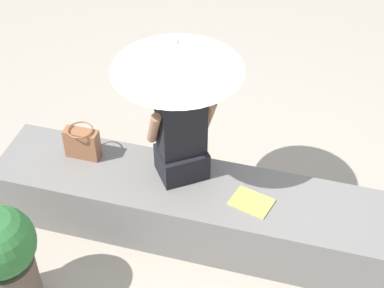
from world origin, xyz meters
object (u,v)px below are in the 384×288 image
object	(u,v)px
parasol	(177,56)
magazine	(252,202)
handbag_black	(82,143)
planter_near	(3,258)
person_seated	(181,132)

from	to	relation	value
parasol	magazine	size ratio (longest dim) A/B	4.04
magazine	parasol	bearing A→B (deg)	177.61
handbag_black	planter_near	size ratio (longest dim) A/B	0.30
handbag_black	planter_near	bearing A→B (deg)	-95.84
person_seated	handbag_black	xyz separation A→B (m)	(-0.77, -0.02, -0.26)
person_seated	magazine	xyz separation A→B (m)	(0.56, -0.17, -0.38)
planter_near	parasol	bearing A→B (deg)	52.07
person_seated	parasol	bearing A→B (deg)	139.85
handbag_black	parasol	bearing A→B (deg)	3.42
person_seated	magazine	world-z (taller)	person_seated
person_seated	parasol	size ratio (longest dim) A/B	0.80
person_seated	planter_near	size ratio (longest dim) A/B	1.03
magazine	planter_near	world-z (taller)	planter_near
handbag_black	magazine	world-z (taller)	handbag_black
parasol	magazine	world-z (taller)	parasol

